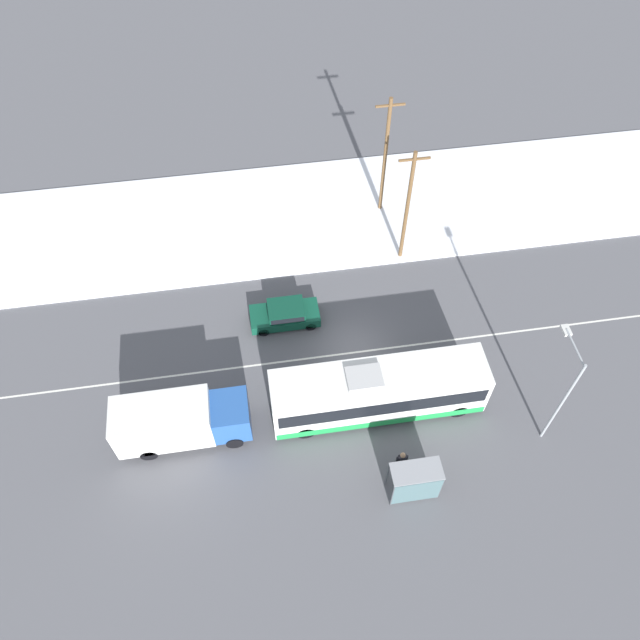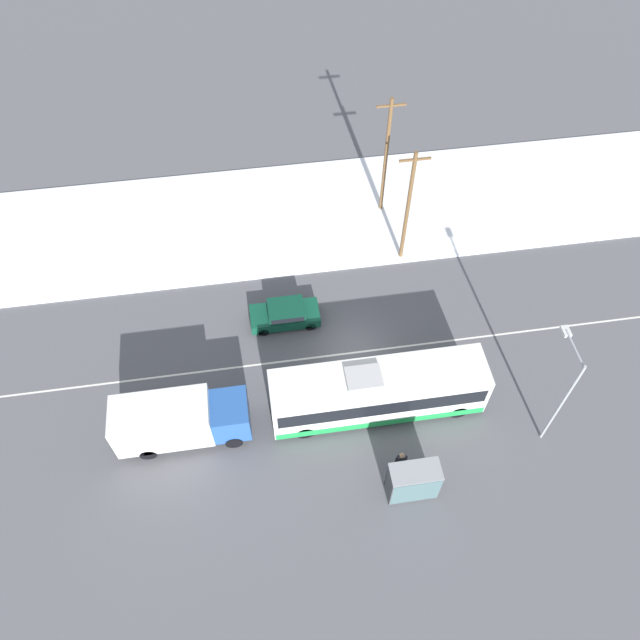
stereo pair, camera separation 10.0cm
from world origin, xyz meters
name	(u,v)px [view 2 (the right image)]	position (x,y,z in m)	size (l,w,h in m)	color
ground_plane	(355,353)	(0.00, 0.00, 0.00)	(120.00, 120.00, 0.00)	#56565B
snow_lot	(324,213)	(0.00, 11.63, 0.06)	(80.00, 10.53, 0.12)	white
lane_marking_center	(355,353)	(0.00, 0.00, 0.00)	(60.00, 0.12, 0.00)	silver
city_bus	(378,392)	(0.49, -3.67, 1.66)	(11.24, 2.57, 3.40)	white
box_truck	(178,420)	(-9.86, -3.79, 1.66)	(6.81, 2.30, 3.00)	silver
sedan_car	(285,314)	(-3.68, 2.84, 0.76)	(4.08, 1.80, 1.37)	#0F4733
pedestrian_at_stop	(401,460)	(0.97, -7.31, 1.04)	(0.61, 0.27, 1.69)	#23232D
bus_shelter	(416,483)	(1.26, -8.81, 1.67)	(2.46, 1.20, 2.40)	gray
streetlamp	(563,386)	(8.76, -6.18, 4.39)	(0.36, 2.44, 6.91)	#9EA3A8
utility_pole_roadside	(408,207)	(4.29, 6.93, 4.37)	(1.80, 0.24, 8.37)	brown
utility_pole_snowlot	(386,156)	(3.91, 11.47, 4.55)	(1.80, 0.24, 8.72)	brown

